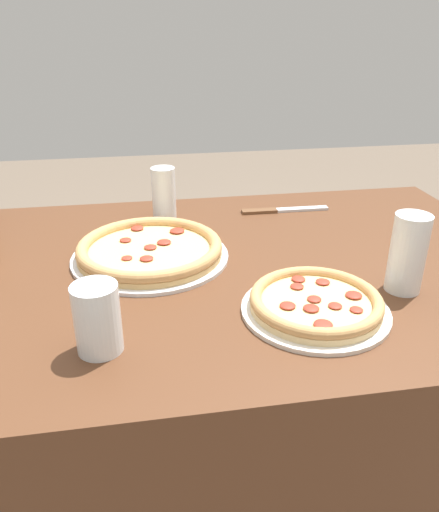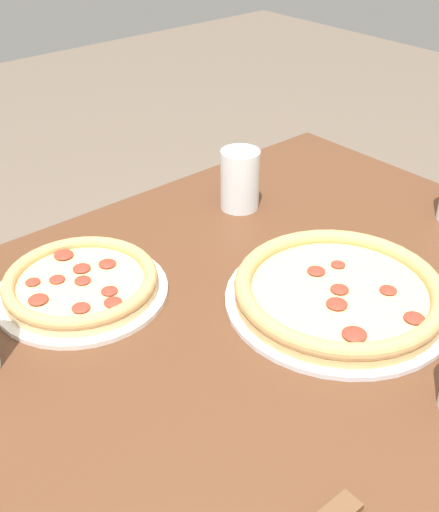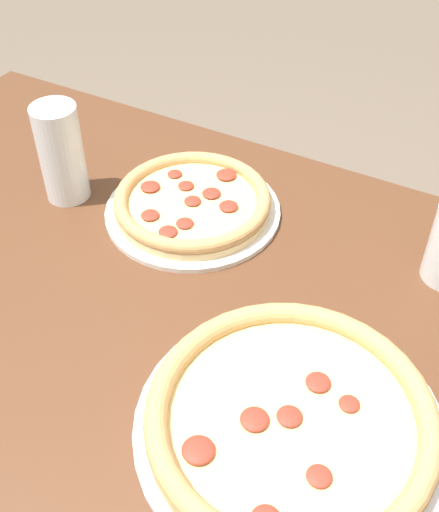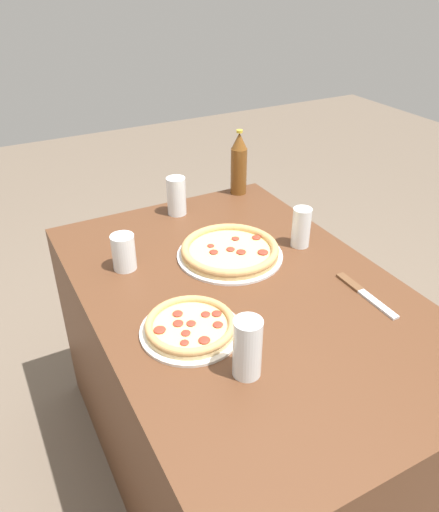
{
  "view_description": "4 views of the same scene",
  "coord_description": "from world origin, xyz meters",
  "px_view_note": "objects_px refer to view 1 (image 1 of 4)",
  "views": [
    {
      "loc": [
        0.2,
        0.93,
        1.22
      ],
      "look_at": [
        0.06,
        0.09,
        0.82
      ],
      "focal_mm": 35.0,
      "sensor_mm": 36.0,
      "label": 1
    },
    {
      "loc": [
        -0.45,
        -0.52,
        1.33
      ],
      "look_at": [
        0.06,
        0.07,
        0.83
      ],
      "focal_mm": 45.0,
      "sensor_mm": 36.0,
      "label": 2
    },
    {
      "loc": [
        0.3,
        -0.42,
        1.36
      ],
      "look_at": [
        0.02,
        0.1,
        0.81
      ],
      "focal_mm": 45.0,
      "sensor_mm": 36.0,
      "label": 3
    },
    {
      "loc": [
        -1.0,
        0.61,
        1.59
      ],
      "look_at": [
        0.07,
        0.04,
        0.85
      ],
      "focal_mm": 35.0,
      "sensor_mm": 36.0,
      "label": 4
    }
  ],
  "objects_px": {
    "glass_cola": "(164,196)",
    "glass_red_wine": "(407,258)",
    "pizza_margherita": "(150,250)",
    "pizza_veggie": "(316,304)",
    "glass_orange_juice": "(98,322)",
    "knife": "(281,210)"
  },
  "relations": [
    {
      "from": "pizza_margherita",
      "to": "pizza_veggie",
      "type": "bearing_deg",
      "value": 135.85
    },
    {
      "from": "pizza_margherita",
      "to": "glass_orange_juice",
      "type": "distance_m",
      "value": 0.33
    },
    {
      "from": "pizza_margherita",
      "to": "pizza_veggie",
      "type": "relative_size",
      "value": 1.29
    },
    {
      "from": "glass_cola",
      "to": "knife",
      "type": "relative_size",
      "value": 0.56
    },
    {
      "from": "pizza_veggie",
      "to": "knife",
      "type": "distance_m",
      "value": 0.51
    },
    {
      "from": "pizza_margherita",
      "to": "glass_red_wine",
      "type": "distance_m",
      "value": 0.52
    },
    {
      "from": "glass_orange_juice",
      "to": "knife",
      "type": "relative_size",
      "value": 0.48
    },
    {
      "from": "glass_red_wine",
      "to": "knife",
      "type": "distance_m",
      "value": 0.47
    },
    {
      "from": "glass_orange_juice",
      "to": "glass_cola",
      "type": "bearing_deg",
      "value": -103.96
    },
    {
      "from": "pizza_veggie",
      "to": "glass_red_wine",
      "type": "relative_size",
      "value": 1.72
    },
    {
      "from": "glass_red_wine",
      "to": "glass_cola",
      "type": "distance_m",
      "value": 0.62
    },
    {
      "from": "glass_red_wine",
      "to": "knife",
      "type": "xyz_separation_m",
      "value": [
        0.11,
        -0.45,
        -0.06
      ]
    },
    {
      "from": "glass_cola",
      "to": "glass_red_wine",
      "type": "bearing_deg",
      "value": 132.81
    },
    {
      "from": "glass_orange_juice",
      "to": "glass_cola",
      "type": "xyz_separation_m",
      "value": [
        -0.14,
        -0.55,
        0.01
      ]
    },
    {
      "from": "glass_orange_juice",
      "to": "pizza_veggie",
      "type": "bearing_deg",
      "value": -172.53
    },
    {
      "from": "pizza_veggie",
      "to": "glass_cola",
      "type": "height_order",
      "value": "glass_cola"
    },
    {
      "from": "pizza_margherita",
      "to": "glass_orange_juice",
      "type": "height_order",
      "value": "glass_orange_juice"
    },
    {
      "from": "glass_red_wine",
      "to": "glass_cola",
      "type": "bearing_deg",
      "value": -47.19
    },
    {
      "from": "pizza_veggie",
      "to": "glass_red_wine",
      "type": "bearing_deg",
      "value": -164.83
    },
    {
      "from": "pizza_veggie",
      "to": "glass_cola",
      "type": "xyz_separation_m",
      "value": [
        0.23,
        -0.51,
        0.04
      ]
    },
    {
      "from": "glass_orange_juice",
      "to": "knife",
      "type": "xyz_separation_m",
      "value": [
        -0.45,
        -0.55,
        -0.05
      ]
    },
    {
      "from": "glass_cola",
      "to": "knife",
      "type": "height_order",
      "value": "glass_cola"
    }
  ]
}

